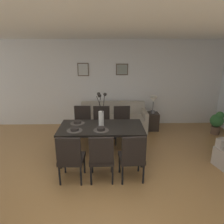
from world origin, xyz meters
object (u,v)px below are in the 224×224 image
object	(u,v)px
centerpiece_vase	(101,114)
sofa	(113,121)
dining_chair_near_right	(82,122)
potted_plant	(217,122)
dining_table	(101,130)
framed_picture_center	(122,69)
dining_chair_near_left	(71,157)
dining_chair_mid_left	(132,156)
bowl_near_right	(77,122)
table_lamp	(153,101)
framed_picture_left	(83,70)
bowl_near_left	(75,129)
dining_chair_mid_right	(122,123)
side_table	(152,121)
dining_chair_far_right	(102,123)
dining_chair_far_left	(102,156)
bowl_far_left	(101,128)

from	to	relation	value
centerpiece_vase	sofa	bearing A→B (deg)	79.34
dining_chair_near_right	potted_plant	world-z (taller)	dining_chair_near_right
dining_table	framed_picture_center	distance (m)	2.44
dining_chair_near_left	centerpiece_vase	distance (m)	1.13
centerpiece_vase	framed_picture_center	world-z (taller)	framed_picture_center
dining_chair_mid_left	bowl_near_right	xyz separation A→B (m)	(-1.11, 1.05, 0.27)
table_lamp	framed_picture_left	size ratio (longest dim) A/B	1.32
table_lamp	framed_picture_left	world-z (taller)	framed_picture_left
dining_chair_near_right	bowl_near_left	size ratio (longest dim) A/B	5.41
bowl_near_right	potted_plant	xyz separation A→B (m)	(3.76, 1.03, -0.41)
dining_table	bowl_near_right	world-z (taller)	bowl_near_right
dining_chair_mid_left	table_lamp	bearing A→B (deg)	69.97
dining_chair_mid_left	dining_chair_mid_right	xyz separation A→B (m)	(-0.06, 1.70, 0.00)
bowl_near_left	bowl_near_right	size ratio (longest dim) A/B	1.00
dining_chair_near_left	dining_chair_mid_left	distance (m)	1.10
side_table	sofa	bearing A→B (deg)	178.46
dining_chair_far_right	sofa	size ratio (longest dim) A/B	0.48
dining_chair_far_left	framed_picture_center	size ratio (longest dim) A/B	2.56
dining_chair_mid_left	dining_chair_mid_right	world-z (taller)	same
framed_picture_center	framed_picture_left	bearing A→B (deg)	-180.00
dining_chair_far_left	framed_picture_center	distance (m)	3.26
dining_chair_near_left	table_lamp	size ratio (longest dim) A/B	1.80
dining_chair_mid_right	centerpiece_vase	world-z (taller)	centerpiece_vase
dining_chair_mid_left	potted_plant	bearing A→B (deg)	38.18
dining_chair_far_right	framed_picture_center	distance (m)	1.86
framed_picture_left	framed_picture_center	distance (m)	1.16
dining_chair_near_left	dining_chair_far_right	bearing A→B (deg)	73.48
dining_chair_near_left	centerpiece_vase	size ratio (longest dim) A/B	1.25
bowl_near_left	framed_picture_left	bearing A→B (deg)	91.02
bowl_far_left	framed_picture_left	size ratio (longest dim) A/B	0.44
dining_chair_mid_right	bowl_far_left	size ratio (longest dim) A/B	5.41
dining_chair_mid_right	dining_chair_far_right	bearing A→B (deg)	179.85
dining_chair_near_right	dining_table	bearing A→B (deg)	-59.66
dining_chair_near_left	side_table	xyz separation A→B (m)	(1.99, 2.46, -0.25)
sofa	potted_plant	xyz separation A→B (m)	(2.92, -0.39, 0.09)
dining_chair_near_right	centerpiece_vase	bearing A→B (deg)	-59.58
dining_table	potted_plant	bearing A→B (deg)	21.03
dining_chair_near_left	side_table	size ratio (longest dim) A/B	1.77
table_lamp	sofa	bearing A→B (deg)	178.46
dining_chair_near_right	dining_chair_far_left	bearing A→B (deg)	-72.63
bowl_far_left	framed_picture_center	xyz separation A→B (m)	(0.58, 2.32, 0.96)
dining_table	dining_chair_near_right	world-z (taller)	dining_chair_near_right
framed_picture_center	centerpiece_vase	bearing A→B (deg)	-105.36
centerpiece_vase	bowl_near_left	xyz separation A→B (m)	(-0.54, -0.21, -0.24)
dining_chair_far_left	framed_picture_left	world-z (taller)	framed_picture_left
dining_chair_mid_left	dining_chair_mid_right	bearing A→B (deg)	91.97
dining_table	sofa	world-z (taller)	sofa
dining_chair_near_left	dining_chair_far_right	size ratio (longest dim) A/B	1.00
dining_chair_near_right	dining_chair_far_left	distance (m)	1.82
dining_chair_near_left	framed_picture_center	distance (m)	3.40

